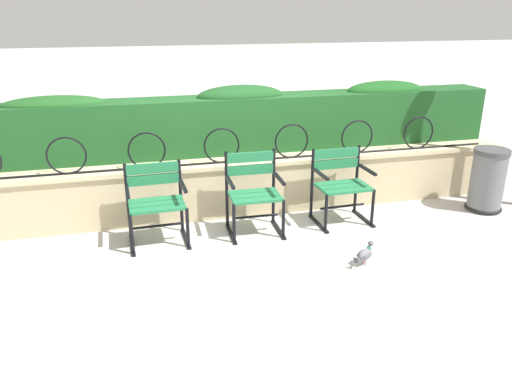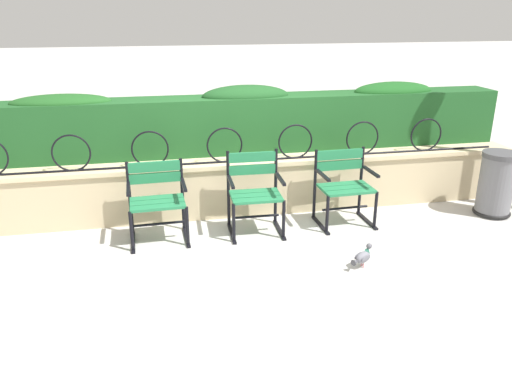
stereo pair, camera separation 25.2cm
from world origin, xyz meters
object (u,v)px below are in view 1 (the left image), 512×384
park_chair_centre (253,191)px  trash_bin (487,181)px  pigeon_near_chairs (365,254)px  park_chair_left (156,200)px  park_chair_right (341,183)px

park_chair_centre → trash_bin: size_ratio=1.15×
pigeon_near_chairs → trash_bin: trash_bin is taller
park_chair_left → pigeon_near_chairs: park_chair_left is taller
park_chair_left → pigeon_near_chairs: bearing=-29.0°
park_chair_right → trash_bin: 1.88m
park_chair_left → trash_bin: bearing=-1.7°
park_chair_centre → park_chair_right: size_ratio=1.06×
park_chair_centre → park_chair_right: 1.05m
pigeon_near_chairs → trash_bin: bearing=24.5°
park_chair_left → park_chair_centre: park_chair_centre is taller
park_chair_centre → pigeon_near_chairs: size_ratio=3.39×
park_chair_centre → pigeon_near_chairs: 1.41m
park_chair_centre → trash_bin: 2.93m
pigeon_near_chairs → park_chair_left: bearing=151.0°
park_chair_centre → trash_bin: park_chair_centre is taller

